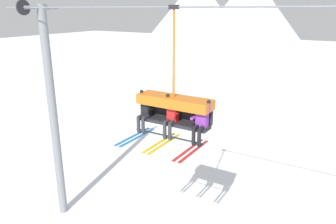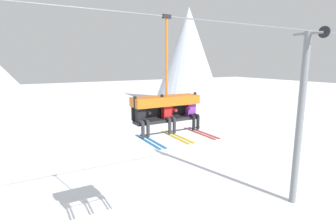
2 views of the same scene
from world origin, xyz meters
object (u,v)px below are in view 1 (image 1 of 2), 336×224
at_px(lift_tower_near, 53,112).
at_px(skier_red, 171,117).
at_px(skier_black, 144,111).
at_px(skier_purple, 200,122).
at_px(chairlift_chair, 175,105).

bearing_deg(lift_tower_near, skier_red, -8.12).
height_order(lift_tower_near, skier_red, lift_tower_near).
distance_m(lift_tower_near, skier_black, 5.73).
bearing_deg(skier_red, skier_black, 180.00).
bearing_deg(skier_purple, lift_tower_near, 172.93).
xyz_separation_m(lift_tower_near, skier_purple, (7.46, -0.93, 1.20)).
relative_size(chairlift_chair, skier_purple, 2.21).
xyz_separation_m(lift_tower_near, chairlift_chair, (6.49, -0.71, 1.50)).
relative_size(lift_tower_near, skier_red, 5.60).
distance_m(chairlift_chair, skier_red, 0.37).
bearing_deg(skier_black, lift_tower_near, 170.49).
xyz_separation_m(skier_black, skier_red, (0.96, 0.00, 0.00)).
bearing_deg(skier_red, skier_purple, 0.00).
relative_size(skier_black, skier_red, 1.00).
xyz_separation_m(skier_black, skier_purple, (1.93, 0.00, 0.00)).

